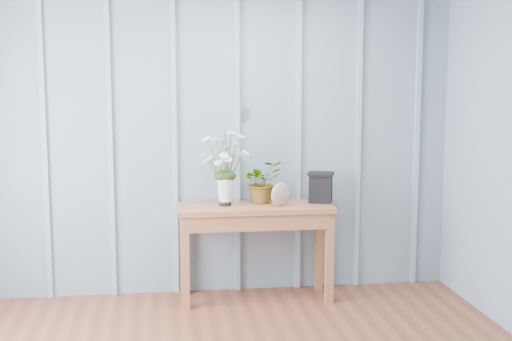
{
  "coord_description": "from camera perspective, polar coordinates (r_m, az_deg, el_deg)",
  "views": [
    {
      "loc": [
        -0.37,
        -3.41,
        1.79
      ],
      "look_at": [
        0.36,
        1.94,
        1.03
      ],
      "focal_mm": 50.0,
      "sensor_mm": 36.0,
      "label": 1
    }
  ],
  "objects": [
    {
      "name": "felt_disc_vessel",
      "position": [
        5.5,
        1.98,
        -1.92
      ],
      "size": [
        0.19,
        0.14,
        0.19
      ],
      "primitive_type": "ellipsoid",
      "rotation": [
        0.0,
        0.0,
        0.55
      ],
      "color": "#8D516C",
      "rests_on": "sideboard"
    },
    {
      "name": "sideboard",
      "position": [
        5.58,
        -0.07,
        -3.95
      ],
      "size": [
        1.2,
        0.45,
        0.75
      ],
      "color": "#995B35",
      "rests_on": "ground"
    },
    {
      "name": "spider_plant",
      "position": [
        5.63,
        0.49,
        -0.89
      ],
      "size": [
        0.38,
        0.35,
        0.34
      ],
      "primitive_type": "imported",
      "rotation": [
        0.0,
        0.0,
        0.34
      ],
      "color": "#1D3712",
      "rests_on": "sideboard"
    },
    {
      "name": "daisy_vase",
      "position": [
        5.49,
        -2.49,
        1.06
      ],
      "size": [
        0.42,
        0.32,
        0.6
      ],
      "color": "black",
      "rests_on": "sideboard"
    },
    {
      "name": "carved_box",
      "position": [
        5.67,
        5.19,
        -1.33
      ],
      "size": [
        0.24,
        0.21,
        0.24
      ],
      "color": "black",
      "rests_on": "sideboard"
    },
    {
      "name": "room_shell",
      "position": [
        4.35,
        -2.95,
        10.59
      ],
      "size": [
        4.0,
        4.5,
        2.5
      ],
      "color": "#7F93A4",
      "rests_on": "ground"
    }
  ]
}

